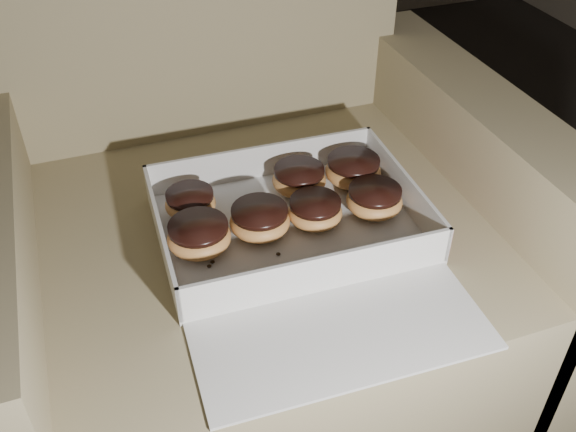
% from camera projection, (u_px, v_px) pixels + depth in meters
% --- Properties ---
extents(armchair, '(0.95, 0.80, 0.99)m').
position_uv_depth(armchair, '(250.00, 252.00, 1.19)').
color(armchair, '#887A57').
rests_on(armchair, floor).
extents(bakery_box, '(0.42, 0.49, 0.07)m').
position_uv_depth(bakery_box, '(299.00, 239.00, 0.99)').
color(bakery_box, silver).
rests_on(bakery_box, armchair).
extents(donut_a, '(0.10, 0.10, 0.05)m').
position_uv_depth(donut_a, '(199.00, 236.00, 0.97)').
color(donut_a, '#E59F50').
rests_on(donut_a, bakery_box).
extents(donut_b, '(0.09, 0.09, 0.05)m').
position_uv_depth(donut_b, '(374.00, 200.00, 1.04)').
color(donut_b, '#E59F50').
rests_on(donut_b, bakery_box).
extents(donut_c, '(0.09, 0.09, 0.05)m').
position_uv_depth(donut_c, '(260.00, 220.00, 1.00)').
color(donut_c, '#E59F50').
rests_on(donut_c, bakery_box).
extents(donut_d, '(0.09, 0.09, 0.05)m').
position_uv_depth(donut_d, '(299.00, 179.00, 1.08)').
color(donut_d, '#E59F50').
rests_on(donut_d, bakery_box).
extents(donut_e, '(0.10, 0.10, 0.05)m').
position_uv_depth(donut_e, '(353.00, 170.00, 1.10)').
color(donut_e, '#E59F50').
rests_on(donut_e, bakery_box).
extents(donut_f, '(0.08, 0.08, 0.04)m').
position_uv_depth(donut_f, '(190.00, 202.00, 1.04)').
color(donut_f, '#E59F50').
rests_on(donut_f, bakery_box).
extents(donut_g, '(0.09, 0.09, 0.04)m').
position_uv_depth(donut_g, '(315.00, 211.00, 1.02)').
color(donut_g, '#E59F50').
rests_on(donut_g, bakery_box).
extents(crumb_a, '(0.01, 0.01, 0.00)m').
position_uv_depth(crumb_a, '(188.00, 300.00, 0.89)').
color(crumb_a, black).
rests_on(crumb_a, bakery_box).
extents(crumb_b, '(0.01, 0.01, 0.00)m').
position_uv_depth(crumb_b, '(278.00, 254.00, 0.97)').
color(crumb_b, black).
rests_on(crumb_b, bakery_box).
extents(crumb_c, '(0.01, 0.01, 0.00)m').
position_uv_depth(crumb_c, '(209.00, 266.00, 0.95)').
color(crumb_c, black).
rests_on(crumb_c, bakery_box).
extents(crumb_d, '(0.01, 0.01, 0.00)m').
position_uv_depth(crumb_d, '(213.00, 262.00, 0.96)').
color(crumb_d, black).
rests_on(crumb_d, bakery_box).
extents(crumb_e, '(0.01, 0.01, 0.00)m').
position_uv_depth(crumb_e, '(284.00, 230.00, 1.01)').
color(crumb_e, black).
rests_on(crumb_e, bakery_box).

